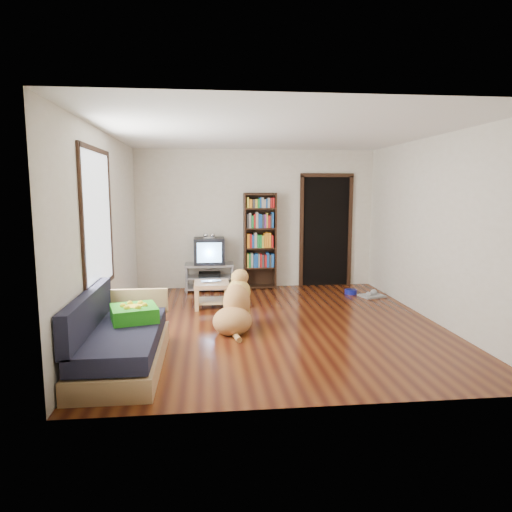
{
  "coord_description": "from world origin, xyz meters",
  "views": [
    {
      "loc": [
        -0.93,
        -6.12,
        1.85
      ],
      "look_at": [
        -0.23,
        0.39,
        0.9
      ],
      "focal_mm": 32.0,
      "sensor_mm": 36.0,
      "label": 1
    }
  ],
  "objects": [
    {
      "name": "dog",
      "position": [
        -0.57,
        -0.23,
        0.3
      ],
      "size": [
        0.67,
        0.99,
        0.82
      ],
      "color": "#BB7A48",
      "rests_on": "ground"
    },
    {
      "name": "coffee_table",
      "position": [
        -0.88,
        1.01,
        0.28
      ],
      "size": [
        0.55,
        0.55,
        0.4
      ],
      "color": "tan",
      "rests_on": "ground"
    },
    {
      "name": "green_cushion",
      "position": [
        -1.75,
        -1.11,
        0.5
      ],
      "size": [
        0.59,
        0.59,
        0.16
      ],
      "primitive_type": "cube",
      "rotation": [
        0.0,
        0.0,
        0.27
      ],
      "color": "#1F9B1C",
      "rests_on": "sofa"
    },
    {
      "name": "laptop",
      "position": [
        -0.88,
        0.98,
        0.41
      ],
      "size": [
        0.35,
        0.26,
        0.02
      ],
      "primitive_type": "imported",
      "rotation": [
        0.0,
        0.0,
        0.18
      ],
      "color": "silver",
      "rests_on": "coffee_table"
    },
    {
      "name": "dog_bowl",
      "position": [
        1.62,
        1.67,
        0.04
      ],
      "size": [
        0.22,
        0.22,
        0.08
      ],
      "primitive_type": "cylinder",
      "color": "navy",
      "rests_on": "ground"
    },
    {
      "name": "wall_back",
      "position": [
        0.0,
        2.5,
        1.3
      ],
      "size": [
        4.5,
        0.0,
        4.5
      ],
      "primitive_type": "plane",
      "rotation": [
        1.57,
        0.0,
        0.0
      ],
      "color": "beige",
      "rests_on": "ground"
    },
    {
      "name": "ground",
      "position": [
        0.0,
        0.0,
        0.0
      ],
      "size": [
        5.0,
        5.0,
        0.0
      ],
      "primitive_type": "plane",
      "color": "#5A280F",
      "rests_on": "ground"
    },
    {
      "name": "crt_tv",
      "position": [
        -0.9,
        2.27,
        0.74
      ],
      "size": [
        0.55,
        0.52,
        0.58
      ],
      "color": "black",
      "rests_on": "tv_stand"
    },
    {
      "name": "bookshelf",
      "position": [
        0.05,
        2.34,
        1.0
      ],
      "size": [
        0.6,
        0.3,
        1.8
      ],
      "color": "black",
      "rests_on": "ground"
    },
    {
      "name": "wall_front",
      "position": [
        0.0,
        -2.5,
        1.3
      ],
      "size": [
        4.5,
        0.0,
        4.5
      ],
      "primitive_type": "plane",
      "rotation": [
        -1.57,
        0.0,
        0.0
      ],
      "color": "beige",
      "rests_on": "ground"
    },
    {
      "name": "wall_left",
      "position": [
        -2.25,
        0.0,
        1.3
      ],
      "size": [
        0.0,
        5.0,
        5.0
      ],
      "primitive_type": "plane",
      "rotation": [
        1.57,
        0.0,
        1.57
      ],
      "color": "beige",
      "rests_on": "ground"
    },
    {
      "name": "grey_rag",
      "position": [
        1.92,
        1.42,
        0.01
      ],
      "size": [
        0.47,
        0.42,
        0.03
      ],
      "primitive_type": "cube",
      "rotation": [
        0.0,
        0.0,
        0.29
      ],
      "color": "gray",
      "rests_on": "ground"
    },
    {
      "name": "window",
      "position": [
        -2.23,
        -0.5,
        1.5
      ],
      "size": [
        0.03,
        1.46,
        1.7
      ],
      "color": "white",
      "rests_on": "wall_left"
    },
    {
      "name": "wall_right",
      "position": [
        2.25,
        0.0,
        1.3
      ],
      "size": [
        0.0,
        5.0,
        5.0
      ],
      "primitive_type": "plane",
      "rotation": [
        1.57,
        0.0,
        -1.57
      ],
      "color": "beige",
      "rests_on": "ground"
    },
    {
      "name": "ceiling",
      "position": [
        0.0,
        0.0,
        2.6
      ],
      "size": [
        5.0,
        5.0,
        0.0
      ],
      "primitive_type": "plane",
      "rotation": [
        3.14,
        0.0,
        0.0
      ],
      "color": "white",
      "rests_on": "ground"
    },
    {
      "name": "doorway",
      "position": [
        1.35,
        2.48,
        1.12
      ],
      "size": [
        1.03,
        0.05,
        2.19
      ],
      "color": "black",
      "rests_on": "wall_back"
    },
    {
      "name": "tv_stand",
      "position": [
        -0.9,
        2.25,
        0.27
      ],
      "size": [
        0.9,
        0.45,
        0.5
      ],
      "color": "#99999E",
      "rests_on": "ground"
    },
    {
      "name": "sofa",
      "position": [
        -1.87,
        -1.38,
        0.26
      ],
      "size": [
        0.8,
        1.8,
        0.8
      ],
      "color": "tan",
      "rests_on": "ground"
    }
  ]
}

